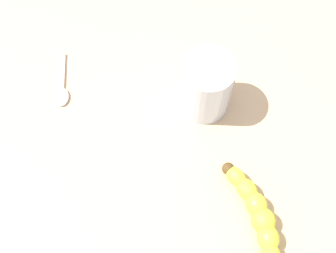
% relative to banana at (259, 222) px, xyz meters
% --- Properties ---
extents(wooden_tabletop, '(1.20, 1.20, 0.03)m').
position_rel_banana_xyz_m(wooden_tabletop, '(0.11, -0.17, -0.03)').
color(wooden_tabletop, tan).
rests_on(wooden_tabletop, ground).
extents(banana, '(0.06, 0.20, 0.04)m').
position_rel_banana_xyz_m(banana, '(0.00, 0.00, 0.00)').
color(banana, yellow).
rests_on(banana, wooden_tabletop).
extents(smoothie_glass, '(0.09, 0.09, 0.11)m').
position_rel_banana_xyz_m(smoothie_glass, '(0.01, -0.23, 0.03)').
color(smoothie_glass, silver).
rests_on(smoothie_glass, wooden_tabletop).
extents(teaspoon, '(0.04, 0.11, 0.01)m').
position_rel_banana_xyz_m(teaspoon, '(0.24, -0.32, -0.01)').
color(teaspoon, silver).
rests_on(teaspoon, wooden_tabletop).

